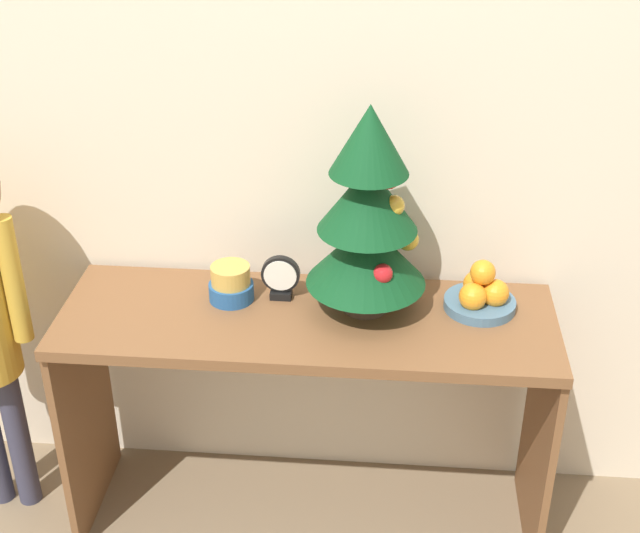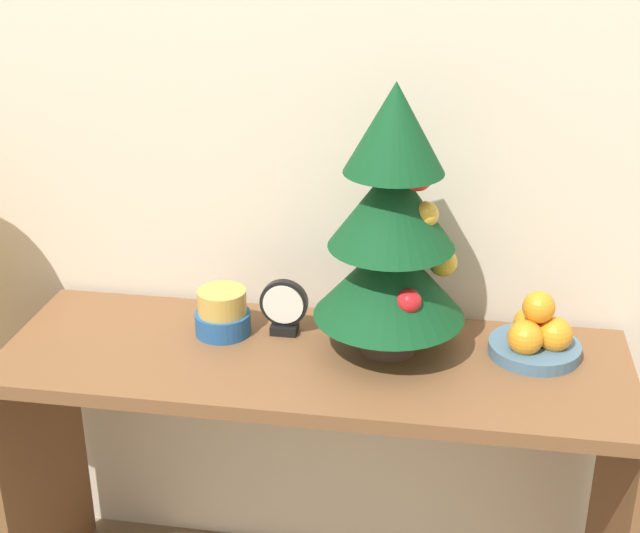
% 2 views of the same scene
% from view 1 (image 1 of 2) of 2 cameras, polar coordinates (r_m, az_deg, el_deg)
% --- Properties ---
extents(back_wall, '(7.00, 0.05, 2.50)m').
position_cam_1_polar(back_wall, '(2.27, -0.30, 12.49)').
color(back_wall, beige).
rests_on(back_wall, ground_plane).
extents(console_table, '(1.27, 0.43, 0.69)m').
position_cam_1_polar(console_table, '(2.35, -0.83, -6.18)').
color(console_table, brown).
rests_on(console_table, ground_plane).
extents(mini_tree, '(0.30, 0.30, 0.55)m').
position_cam_1_polar(mini_tree, '(2.18, 3.09, 3.26)').
color(mini_tree, '#4C3828').
rests_on(mini_tree, console_table).
extents(fruit_bowl, '(0.18, 0.18, 0.14)m').
position_cam_1_polar(fruit_bowl, '(2.32, 10.26, -1.74)').
color(fruit_bowl, '#476B84').
rests_on(fruit_bowl, console_table).
extents(singing_bowl, '(0.12, 0.12, 0.10)m').
position_cam_1_polar(singing_bowl, '(2.33, -5.72, -1.12)').
color(singing_bowl, '#235189').
rests_on(singing_bowl, console_table).
extents(desk_clock, '(0.10, 0.04, 0.12)m').
position_cam_1_polar(desk_clock, '(2.32, -2.54, -0.72)').
color(desk_clock, black).
rests_on(desk_clock, console_table).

